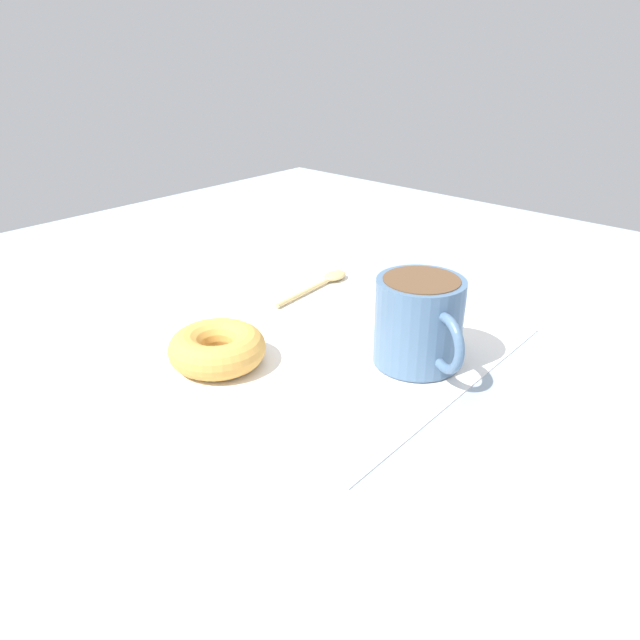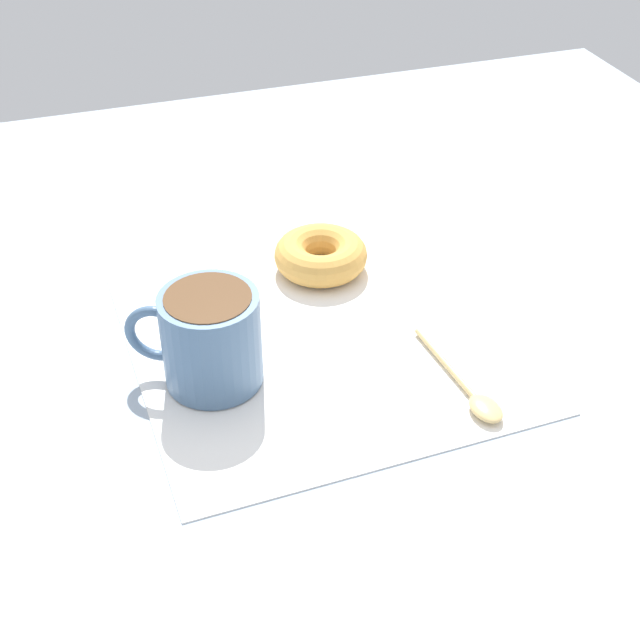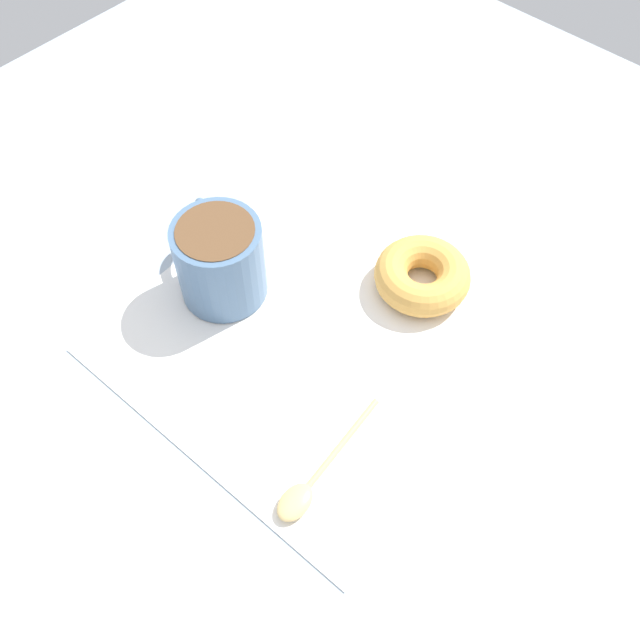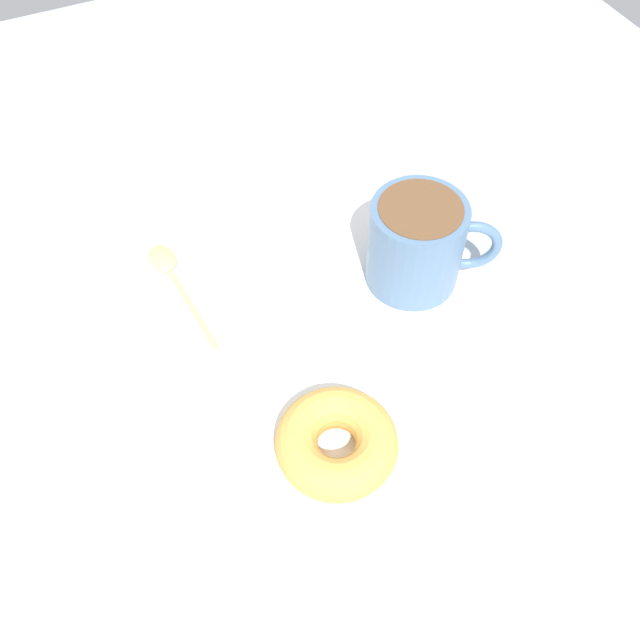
# 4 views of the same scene
# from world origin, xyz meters

# --- Properties ---
(ground_plane) EXTENTS (1.20, 1.20, 0.02)m
(ground_plane) POSITION_xyz_m (0.00, 0.00, -0.01)
(ground_plane) COLOR #99A8B7
(napkin) EXTENTS (0.34, 0.34, 0.00)m
(napkin) POSITION_xyz_m (-0.02, -0.03, 0.00)
(napkin) COLOR white
(napkin) RESTS_ON ground_plane
(coffee_cup) EXTENTS (0.08, 0.11, 0.09)m
(coffee_cup) POSITION_xyz_m (-0.00, -0.13, 0.05)
(coffee_cup) COLOR slate
(coffee_cup) RESTS_ON napkin
(donut) EXTENTS (0.09, 0.09, 0.03)m
(donut) POSITION_xyz_m (-0.13, 0.01, 0.02)
(donut) COLOR gold
(donut) RESTS_ON napkin
(spoon) EXTENTS (0.13, 0.03, 0.01)m
(spoon) POSITION_xyz_m (0.09, 0.07, 0.01)
(spoon) COLOR #D8B772
(spoon) RESTS_ON napkin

